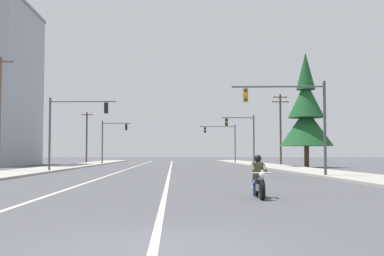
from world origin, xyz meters
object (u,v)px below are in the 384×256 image
Objects in this scene: traffic_signal_near_right at (297,112)px; conifer_tree_right_verge_far at (306,114)px; traffic_signal_near_left at (69,122)px; traffic_signal_mid_left at (110,136)px; motorcycle_with_rider at (259,181)px; utility_pole_left_far at (87,136)px; traffic_signal_mid_right at (245,133)px; traffic_signal_far_right at (225,137)px; utility_pole_right_far at (281,127)px.

traffic_signal_near_right is 22.43m from conifer_tree_right_verge_far.
traffic_signal_near_left is 1.00× the size of traffic_signal_mid_left.
motorcycle_with_rider is 0.26× the size of utility_pole_left_far.
conifer_tree_right_verge_far is at bearing 71.96° from motorcycle_with_rider.
conifer_tree_right_verge_far is (5.95, -5.62, 1.77)m from traffic_signal_mid_right.
traffic_signal_far_right is 0.64× the size of utility_pole_right_far.
traffic_signal_mid_right is (17.27, 17.38, -0.10)m from traffic_signal_near_left.
traffic_signal_far_right is at bearing 89.73° from traffic_signal_near_right.
traffic_signal_far_right is (0.21, 45.99, -0.01)m from traffic_signal_near_right.
traffic_signal_near_left and traffic_signal_far_right have the same top height.
utility_pole_right_far is 12.79m from conifer_tree_right_verge_far.
utility_pole_right_far is (11.66, 48.50, 4.60)m from motorcycle_with_rider.
traffic_signal_near_right and traffic_signal_far_right have the same top height.
utility_pole_left_far reaches higher than traffic_signal_near_left.
traffic_signal_mid_left is 28.91m from conifer_tree_right_verge_far.
traffic_signal_mid_left is 0.49× the size of conifer_tree_right_verge_far.
motorcycle_with_rider is at bearing -74.77° from utility_pole_left_far.
utility_pole_right_far is at bearing 76.48° from motorcycle_with_rider.
utility_pole_left_far is at bearing 173.33° from traffic_signal_far_right.
motorcycle_with_rider is 0.35× the size of traffic_signal_near_right.
utility_pole_right_far is at bearing 79.06° from traffic_signal_near_right.
motorcycle_with_rider is 0.35× the size of traffic_signal_mid_left.
traffic_signal_mid_right and traffic_signal_far_right have the same top height.
utility_pole_right_far is (5.97, 7.15, 1.14)m from traffic_signal_mid_right.
utility_pole_left_far is (-17.14, 62.96, 3.74)m from motorcycle_with_rider.
utility_pole_right_far is 1.16× the size of utility_pole_left_far.
utility_pole_right_far reaches higher than traffic_signal_near_right.
traffic_signal_near_right is at bearing 70.56° from motorcycle_with_rider.
motorcycle_with_rider is 0.35× the size of traffic_signal_mid_right.
traffic_signal_mid_left is at bearing 144.65° from conifer_tree_right_verge_far.
traffic_signal_far_right is 0.75× the size of utility_pole_left_far.
traffic_signal_near_left is at bearing 149.94° from traffic_signal_near_right.
traffic_signal_mid_right is 18.99m from traffic_signal_far_right.
traffic_signal_mid_right is 0.75× the size of utility_pole_left_far.
traffic_signal_mid_left is (-0.32, 28.45, -0.10)m from traffic_signal_near_left.
traffic_signal_near_left is 24.50m from traffic_signal_mid_right.
traffic_signal_near_left is 1.00× the size of traffic_signal_mid_right.
traffic_signal_mid_right is 0.49× the size of conifer_tree_right_verge_far.
traffic_signal_near_right is 0.75× the size of utility_pole_left_far.
traffic_signal_near_right is 34.81m from utility_pole_right_far.
utility_pole_left_far is at bearing 114.54° from traffic_signal_near_right.
conifer_tree_right_verge_far is at bearing -75.50° from traffic_signal_far_right.
traffic_signal_near_right is at bearing -90.27° from traffic_signal_far_right.
conifer_tree_right_verge_far is (28.78, -27.23, 1.49)m from utility_pole_left_far.
conifer_tree_right_verge_far is (11.64, 35.73, 5.23)m from motorcycle_with_rider.
conifer_tree_right_verge_far is at bearing -90.11° from utility_pole_right_far.
conifer_tree_right_verge_far reaches higher than traffic_signal_mid_left.
motorcycle_with_rider is at bearing -103.52° from utility_pole_right_far.
traffic_signal_near_right is 27.02m from traffic_signal_mid_right.
motorcycle_with_rider is at bearing -97.84° from traffic_signal_mid_right.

